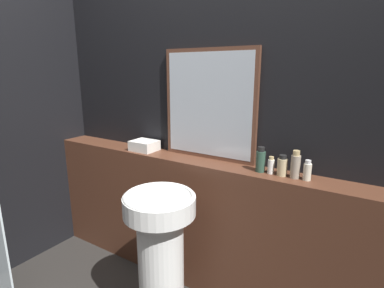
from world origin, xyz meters
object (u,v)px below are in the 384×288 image
at_px(shampoo_bottle, 261,160).
at_px(conditioner_bottle, 271,166).
at_px(lotion_bottle, 282,166).
at_px(hand_soap_bottle, 307,171).
at_px(pedestal_sink, 161,252).
at_px(body_wash_bottle, 295,165).
at_px(towel_stack, 144,146).
at_px(mirror, 209,105).

relative_size(shampoo_bottle, conditioner_bottle, 1.47).
height_order(lotion_bottle, hand_soap_bottle, lotion_bottle).
distance_m(pedestal_sink, body_wash_bottle, 0.90).
bearing_deg(shampoo_bottle, pedestal_sink, -132.63).
height_order(towel_stack, body_wash_bottle, body_wash_bottle).
distance_m(pedestal_sink, mirror, 0.95).
bearing_deg(towel_stack, conditioner_bottle, 0.00).
xyz_separation_m(pedestal_sink, hand_soap_bottle, (0.67, 0.44, 0.48)).
bearing_deg(conditioner_bottle, lotion_bottle, -0.00).
relative_size(pedestal_sink, hand_soap_bottle, 7.44).
distance_m(pedestal_sink, towel_stack, 0.81).
relative_size(lotion_bottle, hand_soap_bottle, 1.06).
bearing_deg(body_wash_bottle, towel_stack, 180.00).
distance_m(towel_stack, lotion_bottle, 1.02).
height_order(mirror, conditioner_bottle, mirror).
height_order(mirror, towel_stack, mirror).
height_order(mirror, body_wash_bottle, mirror).
height_order(conditioner_bottle, hand_soap_bottle, hand_soap_bottle).
bearing_deg(pedestal_sink, mirror, 89.03).
bearing_deg(body_wash_bottle, conditioner_bottle, 180.00).
bearing_deg(lotion_bottle, shampoo_bottle, 180.00).
relative_size(pedestal_sink, conditioner_bottle, 8.27).
bearing_deg(body_wash_bottle, lotion_bottle, 180.00).
relative_size(conditioner_bottle, body_wash_bottle, 0.65).
relative_size(mirror, body_wash_bottle, 4.58).
relative_size(towel_stack, conditioner_bottle, 1.82).
height_order(body_wash_bottle, hand_soap_bottle, body_wash_bottle).
height_order(pedestal_sink, body_wash_bottle, body_wash_bottle).
bearing_deg(lotion_bottle, conditioner_bottle, 180.00).
height_order(towel_stack, hand_soap_bottle, hand_soap_bottle).
bearing_deg(body_wash_bottle, pedestal_sink, -143.85).
xyz_separation_m(mirror, hand_soap_bottle, (0.66, -0.09, -0.31)).
distance_m(towel_stack, hand_soap_bottle, 1.16).
bearing_deg(mirror, body_wash_bottle, -8.30).
distance_m(mirror, towel_stack, 0.60).
bearing_deg(shampoo_bottle, lotion_bottle, 0.00).
xyz_separation_m(body_wash_bottle, hand_soap_bottle, (0.06, 0.00, -0.02)).
height_order(pedestal_sink, conditioner_bottle, conditioner_bottle).
bearing_deg(lotion_bottle, hand_soap_bottle, 0.00).
distance_m(conditioner_bottle, lotion_bottle, 0.06).
xyz_separation_m(mirror, towel_stack, (-0.50, -0.09, -0.32)).
bearing_deg(shampoo_bottle, body_wash_bottle, 0.00).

